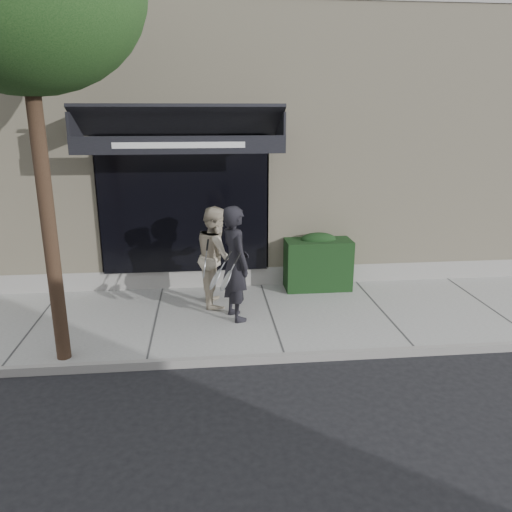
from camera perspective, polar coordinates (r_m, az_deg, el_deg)
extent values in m
plane|color=black|center=(8.91, 1.70, -7.29)|extent=(80.00, 80.00, 0.00)
cube|color=gray|center=(8.89, 1.70, -6.94)|extent=(20.00, 3.00, 0.12)
cube|color=gray|center=(7.50, 3.29, -11.52)|extent=(20.00, 0.10, 0.14)
cube|color=beige|center=(13.16, -1.14, 12.76)|extent=(14.00, 7.00, 5.50)
cube|color=gray|center=(10.40, 0.47, -2.29)|extent=(14.02, 0.42, 0.50)
cube|color=black|center=(9.81, -8.19, 5.77)|extent=(3.20, 0.30, 2.60)
cube|color=gray|center=(10.15, -17.26, 5.55)|extent=(0.08, 0.40, 2.60)
cube|color=gray|center=(10.02, 1.07, 6.16)|extent=(0.08, 0.40, 2.60)
cube|color=gray|center=(9.81, -8.48, 13.65)|extent=(3.36, 0.40, 0.12)
cube|color=black|center=(9.10, -8.73, 15.08)|extent=(3.60, 1.03, 0.55)
cube|color=black|center=(8.62, -8.76, 12.42)|extent=(3.60, 0.05, 0.30)
cube|color=white|center=(8.59, -8.77, 12.41)|extent=(2.20, 0.01, 0.10)
cube|color=black|center=(9.35, -20.00, 13.86)|extent=(0.04, 1.00, 0.45)
cube|color=black|center=(9.20, 2.82, 14.76)|extent=(0.04, 1.00, 0.45)
cube|color=black|center=(10.04, 7.02, -0.88)|extent=(1.30, 0.70, 1.00)
ellipsoid|color=black|center=(9.90, 7.12, 1.88)|extent=(0.71, 0.38, 0.27)
cylinder|color=black|center=(7.20, -22.89, 5.70)|extent=(0.20, 0.20, 4.80)
imported|color=black|center=(8.36, -2.37, -0.85)|extent=(0.68, 0.83, 1.96)
torus|color=silver|center=(8.07, -3.47, -2.87)|extent=(0.18, 0.31, 0.28)
cylinder|color=silver|center=(8.07, -3.47, -2.87)|extent=(0.15, 0.28, 0.24)
cylinder|color=silver|center=(8.07, -3.47, -2.87)|extent=(0.17, 0.03, 0.10)
cylinder|color=black|center=(8.07, -3.47, -2.87)|extent=(0.19, 0.04, 0.12)
torus|color=silver|center=(7.98, -4.68, -2.66)|extent=(0.19, 0.31, 0.28)
cylinder|color=silver|center=(7.98, -4.68, -2.66)|extent=(0.15, 0.28, 0.24)
cylinder|color=silver|center=(7.98, -4.68, -2.66)|extent=(0.17, 0.03, 0.11)
cylinder|color=black|center=(7.98, -4.68, -2.66)|extent=(0.19, 0.04, 0.13)
imported|color=beige|center=(9.05, -4.54, -0.01)|extent=(0.74, 0.93, 1.82)
torus|color=silver|center=(8.73, -5.89, -1.36)|extent=(0.08, 0.31, 0.30)
cylinder|color=silver|center=(8.73, -5.89, -1.36)|extent=(0.05, 0.27, 0.27)
cylinder|color=silver|center=(8.73, -5.89, -1.36)|extent=(0.18, 0.03, 0.05)
cylinder|color=black|center=(8.73, -5.89, -1.36)|extent=(0.20, 0.04, 0.06)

